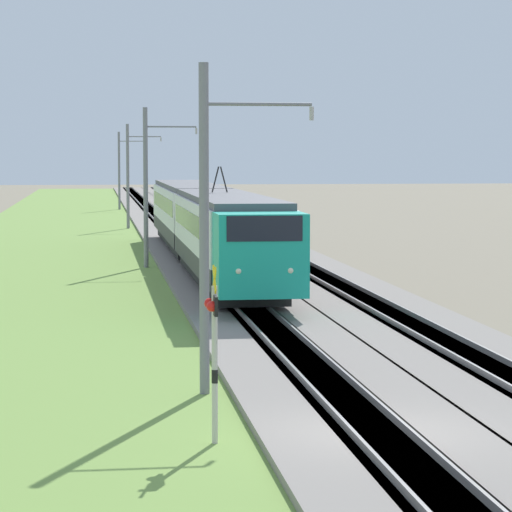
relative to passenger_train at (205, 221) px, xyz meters
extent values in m
plane|color=#7A705B|center=(-35.01, 0.00, -2.31)|extent=(400.00, 400.00, 0.00)
cube|color=gray|center=(14.99, 0.00, -2.16)|extent=(240.00, 4.40, 0.30)
cube|color=gray|center=(14.99, -4.32, -2.16)|extent=(240.00, 4.40, 0.30)
cube|color=#4C4238|center=(14.99, 0.00, -2.16)|extent=(240.00, 1.57, 0.30)
cube|color=gray|center=(14.99, 0.53, -1.94)|extent=(240.00, 0.07, 0.15)
cube|color=gray|center=(14.99, -0.53, -1.94)|extent=(240.00, 0.07, 0.15)
cube|color=#4C4238|center=(14.99, -4.32, -2.16)|extent=(240.00, 1.57, 0.30)
cube|color=gray|center=(14.99, -3.78, -1.94)|extent=(240.00, 0.07, 0.15)
cube|color=gray|center=(14.99, -4.85, -1.94)|extent=(240.00, 0.07, 0.15)
cube|color=olive|center=(14.99, 6.87, -2.25)|extent=(240.00, 13.61, 0.12)
cube|color=#19A88E|center=(-19.05, 0.00, -0.01)|extent=(2.03, 2.82, 2.61)
cube|color=black|center=(-19.36, 0.00, 0.87)|extent=(1.46, 2.35, 0.78)
sphere|color=#F2EAC6|center=(-20.02, 0.81, -0.43)|extent=(0.20, 0.20, 0.20)
sphere|color=#F2EAC6|center=(-20.02, -0.81, -0.43)|extent=(0.20, 0.20, 0.20)
cube|color=#2D2D33|center=(-9.29, 0.00, -0.95)|extent=(17.49, 2.93, 0.73)
cube|color=silver|center=(-9.29, 0.00, 0.36)|extent=(17.49, 2.93, 1.88)
cube|color=black|center=(-9.29, 0.00, 0.51)|extent=(16.09, 2.95, 0.79)
cube|color=#515156|center=(-9.29, 0.00, 1.43)|extent=(17.49, 2.70, 0.25)
cube|color=black|center=(-9.29, 0.00, -1.59)|extent=(16.61, 2.49, 0.55)
cylinder|color=black|center=(-16.24, 0.53, -1.43)|extent=(0.86, 0.12, 0.86)
cylinder|color=black|center=(-16.24, -0.53, -1.43)|extent=(0.86, 0.12, 0.86)
cube|color=#2D2D33|center=(9.80, 0.00, -0.95)|extent=(19.51, 2.93, 0.73)
cube|color=silver|center=(9.80, 0.00, 0.36)|extent=(19.51, 2.93, 1.88)
cube|color=black|center=(9.80, 0.00, 0.51)|extent=(17.95, 2.95, 0.79)
cube|color=#515156|center=(9.80, 0.00, 1.43)|extent=(19.51, 2.70, 0.25)
cube|color=black|center=(9.80, 0.00, -1.59)|extent=(18.54, 2.49, 0.55)
cylinder|color=black|center=(-6.67, 0.17, 2.10)|extent=(0.06, 0.33, 1.08)
cylinder|color=black|center=(-6.67, -0.17, 2.10)|extent=(0.06, 0.33, 1.08)
cube|color=black|center=(-16.24, 0.00, -2.31)|extent=(0.10, 0.10, 0.00)
cylinder|color=beige|center=(-34.72, 2.99, -0.79)|extent=(0.11, 0.11, 3.05)
cylinder|color=black|center=(-34.72, 2.99, -0.94)|extent=(0.12, 0.12, 0.25)
cube|color=black|center=(-34.72, 2.99, 0.38)|extent=(0.70, 0.06, 0.36)
sphere|color=red|center=(-34.94, 3.06, 0.38)|extent=(0.20, 0.20, 0.20)
sphere|color=red|center=(-34.49, 3.06, 0.38)|extent=(0.20, 0.20, 0.20)
cube|color=yellow|center=(-34.72, 2.99, 0.85)|extent=(0.49, 0.03, 0.49)
cube|color=yellow|center=(-34.72, 2.99, 0.85)|extent=(0.49, 0.03, 0.49)
cylinder|color=slate|center=(-30.04, 2.75, 1.41)|extent=(0.22, 0.22, 7.44)
cylinder|color=slate|center=(-30.04, 1.55, 4.23)|extent=(0.08, 2.40, 0.08)
cylinder|color=#B2ADA8|center=(-30.04, 0.35, 4.03)|extent=(0.10, 0.10, 0.30)
cylinder|color=slate|center=(0.57, 2.75, 1.51)|extent=(0.22, 0.22, 7.65)
cylinder|color=slate|center=(0.57, 1.55, 4.44)|extent=(0.08, 2.40, 0.08)
cylinder|color=#B2ADA8|center=(0.57, 0.35, 4.24)|extent=(0.10, 0.10, 0.30)
cylinder|color=slate|center=(31.18, 2.75, 1.51)|extent=(0.22, 0.22, 7.64)
cylinder|color=slate|center=(31.18, 1.55, 4.42)|extent=(0.08, 2.40, 0.08)
cylinder|color=#B2ADA8|center=(31.18, 0.35, 4.22)|extent=(0.10, 0.10, 0.30)
cylinder|color=slate|center=(61.79, 2.75, 1.51)|extent=(0.22, 0.22, 7.65)
cylinder|color=slate|center=(61.79, 1.55, 4.43)|extent=(0.08, 2.40, 0.08)
cylinder|color=#B2ADA8|center=(61.79, 0.35, 4.23)|extent=(0.10, 0.10, 0.30)
camera|label=1|loc=(-56.61, 5.14, 3.12)|focal=85.00mm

